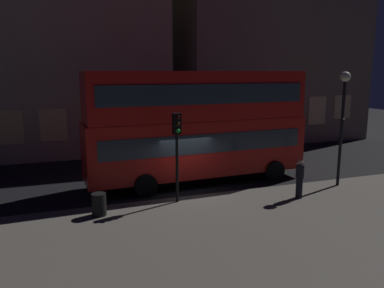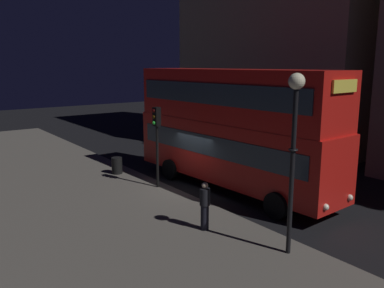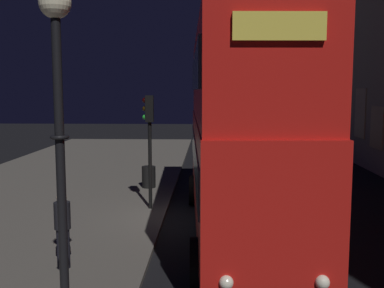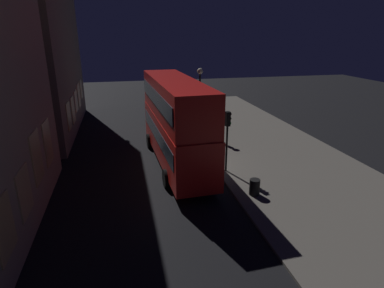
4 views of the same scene
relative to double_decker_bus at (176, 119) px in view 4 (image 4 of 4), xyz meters
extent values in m
plane|color=black|center=(-1.04, -1.31, -3.06)|extent=(80.00, 80.00, 0.00)
cube|color=#5B564F|center=(-1.04, -7.00, -3.00)|extent=(44.00, 9.59, 0.12)
cube|color=#E5C67F|center=(-9.17, 7.16, -0.82)|extent=(1.56, 0.06, 2.02)
cube|color=#F2D18C|center=(-6.73, 7.16, -0.79)|extent=(1.56, 0.06, 1.95)
cube|color=#E5C67F|center=(-4.29, 7.16, -0.27)|extent=(1.56, 0.06, 2.35)
cube|color=#E5C67F|center=(-1.85, 7.16, -0.38)|extent=(1.56, 0.06, 2.33)
cube|color=gray|center=(10.03, 12.06, 5.08)|extent=(14.94, 9.92, 16.27)
cube|color=#E5C67F|center=(5.25, 7.07, -0.73)|extent=(1.53, 0.06, 2.02)
cube|color=#E5C67F|center=(7.64, 7.07, -0.82)|extent=(1.53, 0.06, 2.08)
cube|color=#F9E09E|center=(10.03, 7.07, -0.55)|extent=(1.53, 0.06, 1.81)
cube|color=#F9E09E|center=(12.42, 7.07, -0.51)|extent=(1.53, 0.06, 2.16)
cube|color=#F9E09E|center=(14.81, 7.07, -0.29)|extent=(1.53, 0.06, 1.82)
cube|color=red|center=(0.00, 0.00, -1.20)|extent=(11.03, 2.92, 2.68)
cube|color=red|center=(0.00, 0.00, 1.29)|extent=(10.81, 2.86, 2.30)
cube|color=#2D3842|center=(0.00, 0.00, -0.86)|extent=(10.16, 2.94, 0.90)
cube|color=#2D3842|center=(0.00, 0.00, 1.41)|extent=(10.16, 2.94, 0.90)
cube|color=#F2D84C|center=(5.40, 0.25, 1.92)|extent=(0.15, 1.46, 0.44)
sphere|color=white|center=(5.44, 1.04, -2.19)|extent=(0.24, 0.24, 0.24)
sphere|color=white|center=(5.51, -0.54, -2.19)|extent=(0.24, 0.24, 0.24)
cylinder|color=black|center=(3.65, 1.43, -2.54)|extent=(1.04, 0.29, 1.03)
cylinder|color=black|center=(3.77, -1.10, -2.54)|extent=(1.04, 0.29, 1.03)
cylinder|color=black|center=(-3.07, 1.13, -2.54)|extent=(1.04, 0.29, 1.03)
cylinder|color=black|center=(-2.95, -1.40, -2.54)|extent=(1.04, 0.29, 1.03)
cylinder|color=black|center=(-1.92, -2.74, -1.51)|extent=(0.12, 0.12, 2.86)
cube|color=black|center=(-1.92, -2.74, 0.35)|extent=(0.34, 0.28, 0.85)
sphere|color=black|center=(-1.92, -2.89, 0.62)|extent=(0.17, 0.17, 0.17)
sphere|color=black|center=(-1.92, -2.89, 0.35)|extent=(0.17, 0.17, 0.17)
sphere|color=green|center=(-1.92, -2.89, 0.08)|extent=(0.17, 0.17, 0.17)
cylinder|color=black|center=(6.01, -3.05, -0.48)|extent=(0.14, 0.14, 4.91)
torus|color=black|center=(6.01, -3.05, 0.25)|extent=(0.28, 0.28, 0.06)
sphere|color=#F9EFC6|center=(6.01, -3.05, 2.19)|extent=(0.47, 0.47, 0.47)
cylinder|color=black|center=(3.16, -4.01, -2.49)|extent=(0.28, 0.28, 0.88)
cylinder|color=black|center=(3.16, -4.01, -1.76)|extent=(0.35, 0.35, 0.59)
sphere|color=beige|center=(3.16, -4.01, -1.36)|extent=(0.22, 0.22, 0.22)
cylinder|color=black|center=(-5.16, -3.23, -2.51)|extent=(0.55, 0.55, 0.85)
camera|label=1|loc=(-6.37, -17.20, 2.38)|focal=35.46mm
camera|label=2|loc=(13.20, -12.00, 2.65)|focal=37.16mm
camera|label=3|loc=(12.63, -0.84, 0.94)|focal=42.46mm
camera|label=4|loc=(-19.04, 3.22, 5.09)|focal=29.93mm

